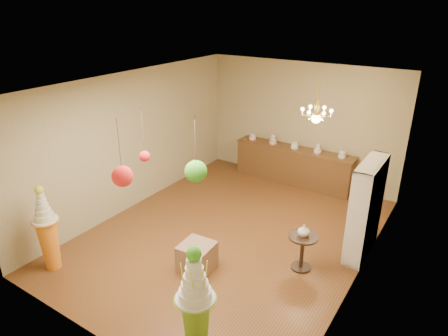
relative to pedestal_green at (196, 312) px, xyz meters
The scene contains 17 objects.
floor 3.02m from the pedestal_green, 113.70° to the left, with size 6.50×6.50×0.00m, color brown.
ceiling 3.75m from the pedestal_green, 113.70° to the left, with size 6.50×6.50×0.00m, color silver.
wall_back 6.12m from the pedestal_green, 101.25° to the left, with size 5.00×0.04×3.00m, color tan.
wall_front 1.54m from the pedestal_green, 154.81° to the right, with size 5.00×0.04×3.00m, color tan.
wall_left 4.64m from the pedestal_green, 143.81° to the left, with size 0.04×6.50×3.00m, color tan.
wall_right 3.11m from the pedestal_green, 63.94° to the left, with size 0.04×6.50×3.00m, color tan.
pedestal_green is the anchor object (origin of this frame).
pedestal_orange 3.20m from the pedestal_green, behind, with size 0.45×0.45×1.57m.
burlap_riser 1.83m from the pedestal_green, 126.65° to the left, with size 0.54×0.54×0.49m, color #846348.
sideboard 5.79m from the pedestal_green, 101.79° to the left, with size 3.04×0.54×1.16m.
shelving_unit 3.69m from the pedestal_green, 71.70° to the left, with size 0.33×1.20×1.80m.
round_table 2.49m from the pedestal_green, 79.87° to the left, with size 0.67×0.67×0.66m.
vase 2.48m from the pedestal_green, 79.87° to the left, with size 0.20×0.20×0.21m, color beige.
pom_red_left 1.97m from the pedestal_green, behind, with size 0.28×0.28×0.92m.
pom_green_mid 1.80m from the pedestal_green, 124.14° to the left, with size 0.30×0.30×0.92m.
pom_red_right 2.21m from the pedestal_green, 153.73° to the left, with size 0.15×0.15×0.78m.
chandelier 4.30m from the pedestal_green, 91.28° to the left, with size 0.78×0.78×0.85m.
Camera 1 is at (3.65, -5.80, 4.32)m, focal length 32.00 mm.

